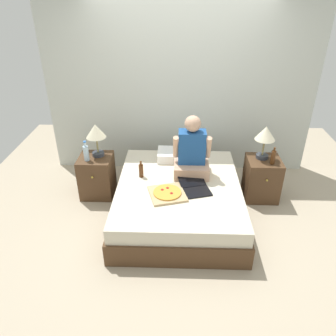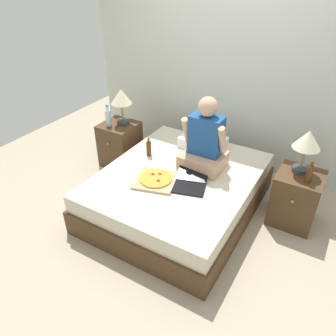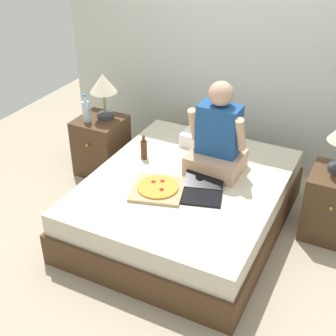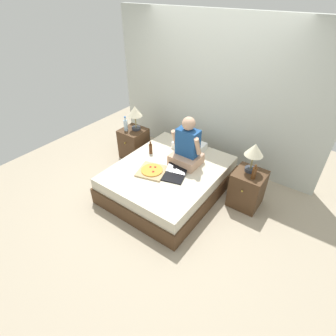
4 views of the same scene
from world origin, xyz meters
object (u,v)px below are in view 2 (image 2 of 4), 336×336
object	(u,v)px
pizza_box	(156,180)
water_bottle	(108,117)
beer_bottle	(309,174)
bed	(178,191)
person_seated	(205,143)
lamp_on_right_nightstand	(307,143)
nightstand_right	(295,198)
laptop	(190,183)
nightstand_left	(120,144)
beer_bottle_on_bed	(149,148)
lamp_on_left_nightstand	(121,99)

from	to	relation	value
pizza_box	water_bottle	bearing A→B (deg)	151.28
beer_bottle	pizza_box	world-z (taller)	beer_bottle
bed	person_seated	distance (m)	0.61
lamp_on_right_nightstand	beer_bottle	bearing A→B (deg)	-56.31
bed	nightstand_right	world-z (taller)	nightstand_right
beer_bottle	laptop	size ratio (longest dim) A/B	0.47
nightstand_left	beer_bottle_on_bed	distance (m)	0.76
nightstand_left	lamp_on_right_nightstand	distance (m)	2.32
nightstand_left	laptop	distance (m)	1.45
beer_bottle	person_seated	world-z (taller)	person_seated
nightstand_right	laptop	world-z (taller)	nightstand_right
bed	pizza_box	size ratio (longest dim) A/B	3.79
water_bottle	beer_bottle_on_bed	xyz separation A→B (m)	(0.73, -0.19, -0.14)
person_seated	nightstand_right	bearing A→B (deg)	9.94
bed	water_bottle	world-z (taller)	water_bottle
lamp_on_right_nightstand	beer_bottle	xyz separation A→B (m)	(0.10, -0.15, -0.23)
lamp_on_right_nightstand	beer_bottle	world-z (taller)	lamp_on_right_nightstand
bed	beer_bottle	xyz separation A→B (m)	(1.20, 0.34, 0.45)
beer_bottle_on_bed	nightstand_left	bearing A→B (deg)	156.53
nightstand_right	laptop	distance (m)	1.11
water_bottle	lamp_on_right_nightstand	bearing A→B (deg)	3.46
water_bottle	pizza_box	world-z (taller)	water_bottle
beer_bottle	pizza_box	xyz separation A→B (m)	(-1.34, -0.58, -0.20)
lamp_on_left_nightstand	beer_bottle	xyz separation A→B (m)	(2.29, -0.15, -0.23)
nightstand_left	lamp_on_right_nightstand	size ratio (longest dim) A/B	1.29
pizza_box	beer_bottle	bearing A→B (deg)	23.47
person_seated	beer_bottle_on_bed	bearing A→B (deg)	-169.98
bed	lamp_on_left_nightstand	world-z (taller)	lamp_on_left_nightstand
person_seated	beer_bottle_on_bed	distance (m)	0.67
lamp_on_left_nightstand	person_seated	distance (m)	1.28
bed	person_seated	world-z (taller)	person_seated
water_bottle	person_seated	bearing A→B (deg)	-3.40
water_bottle	beer_bottle_on_bed	world-z (taller)	water_bottle
person_seated	beer_bottle	bearing A→B (deg)	3.89
person_seated	lamp_on_right_nightstand	bearing A→B (deg)	13.16
pizza_box	laptop	bearing A→B (deg)	19.77
lamp_on_left_nightstand	beer_bottle_on_bed	size ratio (longest dim) A/B	2.05
laptop	pizza_box	distance (m)	0.35
nightstand_left	person_seated	xyz separation A→B (m)	(1.29, -0.17, 0.46)
pizza_box	beer_bottle_on_bed	bearing A→B (deg)	130.98
lamp_on_left_nightstand	nightstand_right	xyz separation A→B (m)	(2.22, -0.05, -0.62)
beer_bottle	laptop	bearing A→B (deg)	-155.36
lamp_on_left_nightstand	pizza_box	world-z (taller)	lamp_on_left_nightstand
laptop	lamp_on_left_nightstand	bearing A→B (deg)	154.56
lamp_on_left_nightstand	person_seated	xyz separation A→B (m)	(1.25, -0.22, -0.16)
nightstand_left	pizza_box	distance (m)	1.22
lamp_on_right_nightstand	person_seated	distance (m)	0.98
water_bottle	pizza_box	size ratio (longest dim) A/B	0.56
nightstand_right	lamp_on_right_nightstand	xyz separation A→B (m)	(-0.03, 0.05, 0.62)
bed	lamp_on_right_nightstand	world-z (taller)	lamp_on_right_nightstand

